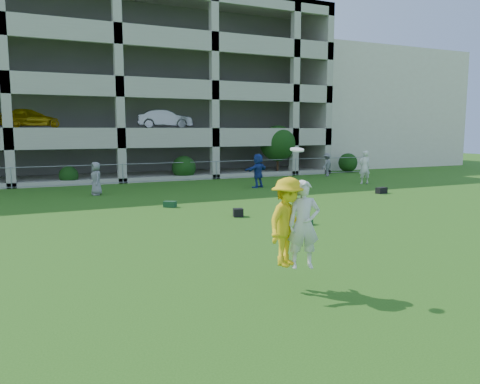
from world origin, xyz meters
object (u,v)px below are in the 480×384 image
bystander_f (327,165)px  parking_garage (98,92)px  bystander_c (96,179)px  bystander_d (258,171)px  bystander_e (365,167)px  stucco_building (345,111)px  frisbee_contest (292,222)px  crate_d (238,213)px

bystander_f → parking_garage: size_ratio=0.05×
bystander_c → bystander_f: bystander_c is taller
bystander_f → parking_garage: 17.77m
bystander_d → bystander_e: bearing=146.0°
stucco_building → bystander_d: (-16.56, -14.10, -4.06)m
bystander_c → bystander_f: 16.08m
bystander_f → frisbee_contest: frisbee_contest is taller
bystander_e → parking_garage: bearing=-38.0°
bystander_f → bystander_e: bearing=57.2°
parking_garage → bystander_f: bearing=-36.6°
crate_d → frisbee_contest: size_ratio=0.15×
bystander_e → bystander_f: size_ratio=1.23×
bystander_d → parking_garage: parking_garage is taller
bystander_c → bystander_d: bearing=78.9°
bystander_c → bystander_f: bearing=93.9°
bystander_d → parking_garage: bearing=-90.2°
stucco_building → frisbee_contest: size_ratio=6.66×
stucco_building → bystander_c: stucco_building is taller
bystander_e → bystander_f: (0.61, 4.68, -0.18)m
bystander_e → frisbee_contest: size_ratio=0.82×
frisbee_contest → bystander_e: bearing=46.3°
parking_garage → bystander_d: bearing=-65.0°
bystander_d → bystander_f: 8.08m
bystander_e → bystander_f: bystander_e is taller
frisbee_contest → parking_garage: size_ratio=0.08×
parking_garage → bystander_e: bearing=-48.7°
stucco_building → bystander_c: size_ratio=9.82×
stucco_building → crate_d: 30.72m
bystander_d → parking_garage: (-6.45, 13.80, 5.07)m
bystander_c → bystander_f: (15.78, 3.08, -0.01)m
bystander_d → bystander_f: (7.19, 3.67, -0.14)m
crate_d → frisbee_contest: (-2.33, -7.66, 1.21)m
crate_d → frisbee_contest: bearing=-106.9°
bystander_d → parking_garage: 16.05m
bystander_e → parking_garage: 20.35m
frisbee_contest → parking_garage: (0.55, 29.03, 4.65)m
stucco_building → frisbee_contest: (-23.55, -29.33, -3.64)m
frisbee_contest → bystander_c: bearing=95.8°
bystander_e → crate_d: bystander_e is taller
bystander_c → crate_d: bearing=18.5°
crate_d → bystander_c: bearing=115.6°
stucco_building → bystander_d: bearing=-139.6°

